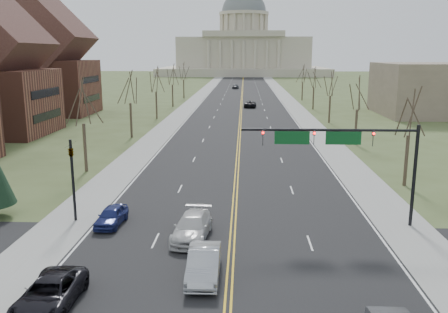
# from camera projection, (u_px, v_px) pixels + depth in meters

# --- Properties ---
(road) EXTENTS (20.00, 380.00, 0.01)m
(road) POSITION_uv_depth(u_px,v_px,m) (242.00, 98.00, 128.19)
(road) COLOR black
(road) RESTS_ON ground
(cross_road) EXTENTS (120.00, 14.00, 0.01)m
(cross_road) POSITION_uv_depth(u_px,v_px,m) (230.00, 269.00, 26.70)
(cross_road) COLOR black
(cross_road) RESTS_ON ground
(sidewalk_left) EXTENTS (4.00, 380.00, 0.03)m
(sidewalk_left) POSITION_uv_depth(u_px,v_px,m) (198.00, 98.00, 128.69)
(sidewalk_left) COLOR gray
(sidewalk_left) RESTS_ON ground
(sidewalk_right) EXTENTS (4.00, 380.00, 0.03)m
(sidewalk_right) POSITION_uv_depth(u_px,v_px,m) (286.00, 98.00, 127.69)
(sidewalk_right) COLOR gray
(sidewalk_right) RESTS_ON ground
(center_line) EXTENTS (0.42, 380.00, 0.01)m
(center_line) POSITION_uv_depth(u_px,v_px,m) (242.00, 98.00, 128.19)
(center_line) COLOR gold
(center_line) RESTS_ON road
(edge_line_left) EXTENTS (0.15, 380.00, 0.01)m
(edge_line_left) POSITION_uv_depth(u_px,v_px,m) (206.00, 98.00, 128.60)
(edge_line_left) COLOR silver
(edge_line_left) RESTS_ON road
(edge_line_right) EXTENTS (0.15, 380.00, 0.01)m
(edge_line_right) POSITION_uv_depth(u_px,v_px,m) (278.00, 98.00, 127.78)
(edge_line_right) COLOR silver
(edge_line_right) RESTS_ON road
(capitol) EXTENTS (90.00, 60.00, 50.00)m
(capitol) POSITION_uv_depth(u_px,v_px,m) (244.00, 49.00, 261.68)
(capitol) COLOR #B2A794
(capitol) RESTS_ON ground
(signal_mast) EXTENTS (12.12, 0.44, 7.20)m
(signal_mast) POSITION_uv_depth(u_px,v_px,m) (342.00, 145.00, 32.47)
(signal_mast) COLOR black
(signal_mast) RESTS_ON ground
(signal_left) EXTENTS (0.32, 0.36, 6.00)m
(signal_left) POSITION_uv_depth(u_px,v_px,m) (72.00, 171.00, 33.71)
(signal_left) COLOR black
(signal_left) RESTS_ON ground
(tree_r_0) EXTENTS (3.74, 3.74, 8.50)m
(tree_r_0) POSITION_uv_depth(u_px,v_px,m) (410.00, 115.00, 42.21)
(tree_r_0) COLOR #35271F
(tree_r_0) RESTS_ON ground
(tree_l_0) EXTENTS (3.96, 3.96, 9.00)m
(tree_l_0) POSITION_uv_depth(u_px,v_px,m) (82.00, 104.00, 47.34)
(tree_l_0) COLOR #35271F
(tree_l_0) RESTS_ON ground
(tree_r_1) EXTENTS (3.74, 3.74, 8.50)m
(tree_r_1) POSITION_uv_depth(u_px,v_px,m) (358.00, 95.00, 61.73)
(tree_r_1) COLOR #35271F
(tree_r_1) RESTS_ON ground
(tree_l_1) EXTENTS (3.96, 3.96, 9.00)m
(tree_l_1) POSITION_uv_depth(u_px,v_px,m) (130.00, 89.00, 66.85)
(tree_l_1) COLOR #35271F
(tree_l_1) RESTS_ON ground
(tree_r_2) EXTENTS (3.74, 3.74, 8.50)m
(tree_r_2) POSITION_uv_depth(u_px,v_px,m) (331.00, 85.00, 81.25)
(tree_r_2) COLOR #35271F
(tree_r_2) RESTS_ON ground
(tree_l_2) EXTENTS (3.96, 3.96, 9.00)m
(tree_l_2) POSITION_uv_depth(u_px,v_px,m) (156.00, 81.00, 86.37)
(tree_l_2) COLOR #35271F
(tree_l_2) RESTS_ON ground
(tree_r_3) EXTENTS (3.74, 3.74, 8.50)m
(tree_r_3) POSITION_uv_depth(u_px,v_px,m) (314.00, 79.00, 100.77)
(tree_r_3) COLOR #35271F
(tree_r_3) RESTS_ON ground
(tree_l_3) EXTENTS (3.96, 3.96, 9.00)m
(tree_l_3) POSITION_uv_depth(u_px,v_px,m) (172.00, 76.00, 105.89)
(tree_l_3) COLOR #35271F
(tree_l_3) RESTS_ON ground
(tree_r_4) EXTENTS (3.74, 3.74, 8.50)m
(tree_r_4) POSITION_uv_depth(u_px,v_px,m) (303.00, 74.00, 120.28)
(tree_r_4) COLOR #35271F
(tree_r_4) RESTS_ON ground
(tree_l_4) EXTENTS (3.96, 3.96, 9.00)m
(tree_l_4) POSITION_uv_depth(u_px,v_px,m) (183.00, 72.00, 125.41)
(tree_l_4) COLOR #35271F
(tree_l_4) RESTS_ON ground
(bldg_left_far) EXTENTS (17.10, 14.28, 23.25)m
(bldg_left_far) POSITION_uv_depth(u_px,v_px,m) (47.00, 65.00, 92.61)
(bldg_left_far) COLOR brown
(bldg_left_far) RESTS_ON ground
(bldg_right_mass) EXTENTS (25.00, 20.00, 10.00)m
(bldg_right_mass) POSITION_uv_depth(u_px,v_px,m) (446.00, 89.00, 92.26)
(bldg_right_mass) COLOR #6D5F4E
(bldg_right_mass) RESTS_ON ground
(car_sb_inner_lead) EXTENTS (1.74, 4.85, 1.59)m
(car_sb_inner_lead) POSITION_uv_depth(u_px,v_px,m) (204.00, 264.00, 25.61)
(car_sb_inner_lead) COLOR #A3A6AB
(car_sb_inner_lead) RESTS_ON road
(car_sb_outer_lead) EXTENTS (2.40, 5.20, 1.45)m
(car_sb_outer_lead) POSITION_uv_depth(u_px,v_px,m) (50.00, 294.00, 22.53)
(car_sb_outer_lead) COLOR black
(car_sb_outer_lead) RESTS_ON road
(car_sb_inner_second) EXTENTS (2.60, 5.53, 1.56)m
(car_sb_inner_second) POSITION_uv_depth(u_px,v_px,m) (192.00, 227.00, 31.03)
(car_sb_inner_second) COLOR #B8B8B8
(car_sb_inner_second) RESTS_ON road
(car_sb_outer_second) EXTENTS (1.83, 4.01, 1.33)m
(car_sb_outer_second) POSITION_uv_depth(u_px,v_px,m) (111.00, 216.00, 33.46)
(car_sb_outer_second) COLOR navy
(car_sb_outer_second) RESTS_ON road
(car_far_nb) EXTENTS (2.90, 5.59, 1.50)m
(car_far_nb) POSITION_uv_depth(u_px,v_px,m) (250.00, 104.00, 105.91)
(car_far_nb) COLOR black
(car_far_nb) RESTS_ON road
(car_far_sb) EXTENTS (2.25, 4.90, 1.63)m
(car_far_sb) POSITION_uv_depth(u_px,v_px,m) (235.00, 86.00, 159.95)
(car_far_sb) COLOR #47494E
(car_far_sb) RESTS_ON road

